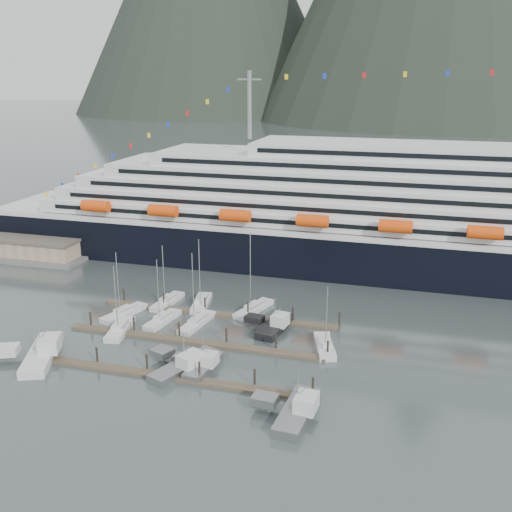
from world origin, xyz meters
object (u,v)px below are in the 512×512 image
object	(u,v)px
trawler_b	(203,365)
cruise_ship	(412,222)
trawler_a	(41,353)
sailboat_c	(163,320)
warehouse	(13,243)
sailboat_a	(120,330)
sailboat_h	(325,347)
trawler_e	(274,326)
trawler_c	(184,364)
sailboat_b	(124,313)
sailboat_f	(201,303)
sailboat_g	(254,309)
sailboat_d	(197,323)
trawler_d	(296,410)
sailboat_e	(167,302)

from	to	relation	value
trawler_b	cruise_ship	bearing A→B (deg)	-22.25
trawler_a	sailboat_c	bearing A→B (deg)	-56.14
warehouse	sailboat_a	xyz separation A→B (m)	(52.37, -38.51, -1.81)
warehouse	sailboat_c	distance (m)	66.40
sailboat_h	trawler_e	xyz separation A→B (m)	(-10.47, 5.22, 0.48)
sailboat_c	trawler_c	bearing A→B (deg)	-137.31
sailboat_c	trawler_b	size ratio (longest dim) A/B	1.34
sailboat_b	sailboat_f	xyz separation A→B (m)	(12.74, 9.25, 0.02)
sailboat_g	sailboat_c	bearing A→B (deg)	140.50
sailboat_h	trawler_a	bearing A→B (deg)	93.81
sailboat_g	sailboat_h	size ratio (longest dim) A/B	1.39
sailboat_c	sailboat_f	distance (m)	10.95
sailboat_b	sailboat_d	distance (m)	15.54
sailboat_g	sailboat_d	bearing A→B (deg)	155.24
cruise_ship	trawler_e	world-z (taller)	cruise_ship
sailboat_b	sailboat_f	distance (m)	15.74
warehouse	sailboat_a	bearing A→B (deg)	-36.32
trawler_c	warehouse	bearing A→B (deg)	76.44
warehouse	trawler_c	world-z (taller)	trawler_c
sailboat_g	trawler_e	bearing A→B (deg)	-124.00
cruise_ship	sailboat_d	size ratio (longest dim) A/B	13.98
sailboat_f	trawler_d	size ratio (longest dim) A/B	1.17
warehouse	sailboat_e	xyz separation A→B (m)	(55.01, -23.19, -1.83)
sailboat_e	trawler_b	world-z (taller)	sailboat_e
sailboat_d	trawler_d	size ratio (longest dim) A/B	1.17
trawler_b	sailboat_b	bearing A→B (deg)	57.98
sailboat_b	trawler_e	distance (m)	30.24
sailboat_c	trawler_d	xyz separation A→B (m)	(31.81, -24.80, 0.52)
trawler_c	cruise_ship	bearing A→B (deg)	-6.47
sailboat_c	trawler_c	world-z (taller)	sailboat_c
cruise_ship	trawler_b	world-z (taller)	cruise_ship
sailboat_d	trawler_b	world-z (taller)	sailboat_d
cruise_ship	sailboat_h	size ratio (longest dim) A/B	16.90
cruise_ship	sailboat_f	world-z (taller)	cruise_ship
trawler_d	trawler_c	bearing A→B (deg)	71.19
cruise_ship	trawler_a	size ratio (longest dim) A/B	13.72
sailboat_f	trawler_c	xyz separation A→B (m)	(7.32, -26.61, 0.44)
sailboat_g	sailboat_h	bearing A→B (deg)	-110.83
sailboat_b	sailboat_h	size ratio (longest dim) A/B	1.11
sailboat_g	sailboat_b	bearing A→B (deg)	127.87
sailboat_e	trawler_d	bearing A→B (deg)	-129.22
trawler_a	trawler_d	world-z (taller)	trawler_a
sailboat_f	warehouse	bearing A→B (deg)	59.51
trawler_a	cruise_ship	bearing A→B (deg)	-63.67
warehouse	sailboat_d	size ratio (longest dim) A/B	3.06
sailboat_a	trawler_b	bearing A→B (deg)	-126.04
sailboat_f	trawler_b	xyz separation A→B (m)	(10.31, -25.84, 0.39)
sailboat_h	sailboat_e	bearing A→B (deg)	54.78
cruise_ship	trawler_a	world-z (taller)	cruise_ship
warehouse	sailboat_f	world-z (taller)	sailboat_f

